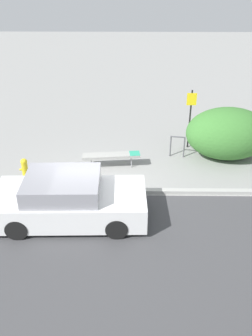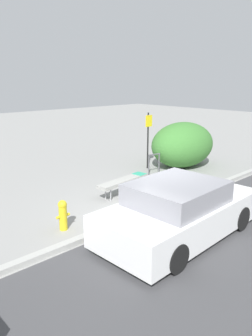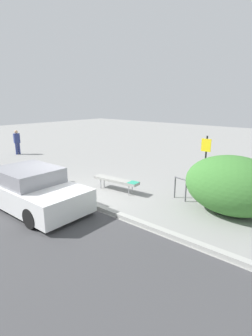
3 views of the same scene
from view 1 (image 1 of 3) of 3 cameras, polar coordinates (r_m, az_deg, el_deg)
ground_plane at (r=11.93m, az=-5.50°, el=-3.74°), size 60.00×60.00×0.00m
road_strip at (r=8.15m, az=-9.35°, el=-23.82°), size 60.00×10.00×0.01m
curb at (r=11.90m, az=-5.51°, el=-3.48°), size 60.00×0.20×0.13m
bench at (r=13.13m, az=-2.21°, el=1.88°), size 2.04×0.60×0.51m
bike_rack at (r=13.94m, az=7.84°, el=3.60°), size 0.55×0.14×0.83m
sign_post at (r=14.40m, az=9.77°, el=8.12°), size 0.36×0.08×2.30m
fire_hydrant at (r=12.84m, az=-15.17°, el=-0.04°), size 0.36×0.22×0.77m
shrub_hedge at (r=14.12m, az=15.25°, el=5.10°), size 3.04×2.21×1.88m
parked_car_near at (r=10.54m, az=-8.77°, el=-4.81°), size 4.26×2.00×1.35m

